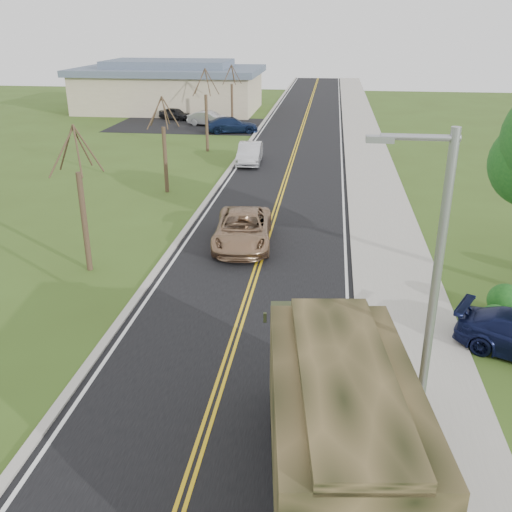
# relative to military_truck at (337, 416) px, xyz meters

# --- Properties ---
(ground) EXTENTS (160.00, 160.00, 0.00)m
(ground) POSITION_rel_military_truck_xyz_m (-3.23, 1.21, -2.17)
(ground) COLOR #364D19
(ground) RESTS_ON ground
(road) EXTENTS (8.00, 120.00, 0.01)m
(road) POSITION_rel_military_truck_xyz_m (-3.23, 41.21, -2.16)
(road) COLOR black
(road) RESTS_ON ground
(curb_right) EXTENTS (0.30, 120.00, 0.12)m
(curb_right) POSITION_rel_military_truck_xyz_m (0.92, 41.21, -2.11)
(curb_right) COLOR #9E998E
(curb_right) RESTS_ON ground
(sidewalk_right) EXTENTS (3.20, 120.00, 0.10)m
(sidewalk_right) POSITION_rel_military_truck_xyz_m (2.67, 41.21, -2.12)
(sidewalk_right) COLOR #9E998E
(sidewalk_right) RESTS_ON ground
(curb_left) EXTENTS (0.30, 120.00, 0.10)m
(curb_left) POSITION_rel_military_truck_xyz_m (-7.38, 41.21, -2.12)
(curb_left) COLOR #9E998E
(curb_left) RESTS_ON ground
(street_light) EXTENTS (1.65, 0.22, 8.00)m
(street_light) POSITION_rel_military_truck_xyz_m (1.67, 0.71, 2.26)
(street_light) COLOR gray
(street_light) RESTS_ON ground
(bare_tree_a) EXTENTS (1.93, 2.26, 6.08)m
(bare_tree_a) POSITION_rel_military_truck_xyz_m (-10.23, 11.21, 0.46)
(bare_tree_a) COLOR #38281C
(bare_tree_a) RESTS_ON ground
(bare_tree_b) EXTENTS (1.83, 2.14, 5.73)m
(bare_tree_b) POSITION_rel_military_truck_xyz_m (-10.23, 23.21, 0.31)
(bare_tree_b) COLOR #38281C
(bare_tree_b) RESTS_ON ground
(bare_tree_c) EXTENTS (2.04, 2.39, 6.42)m
(bare_tree_c) POSITION_rel_military_truck_xyz_m (-10.23, 35.21, 0.61)
(bare_tree_c) COLOR #38281C
(bare_tree_c) RESTS_ON ground
(bare_tree_d) EXTENTS (1.88, 2.20, 5.91)m
(bare_tree_d) POSITION_rel_military_truck_xyz_m (-10.23, 47.21, 0.38)
(bare_tree_d) COLOR #38281C
(bare_tree_d) RESTS_ON ground
(commercial_building) EXTENTS (25.50, 21.50, 5.65)m
(commercial_building) POSITION_rel_military_truck_xyz_m (-19.21, 57.18, 0.52)
(commercial_building) COLOR tan
(commercial_building) RESTS_ON ground
(military_truck) EXTENTS (3.56, 7.85, 3.78)m
(military_truck) POSITION_rel_military_truck_xyz_m (0.00, 0.00, 0.00)
(military_truck) COLOR black
(military_truck) RESTS_ON ground
(suv_champagne) EXTENTS (3.01, 5.75, 1.54)m
(suv_champagne) POSITION_rel_military_truck_xyz_m (-4.25, 14.93, -1.39)
(suv_champagne) COLOR #947153
(suv_champagne) RESTS_ON ground
(sedan_silver) EXTENTS (1.81, 4.68, 1.52)m
(sedan_silver) POSITION_rel_military_truck_xyz_m (-6.23, 31.36, -1.41)
(sedan_silver) COLOR silver
(sedan_silver) RESTS_ON ground
(lot_car_dark) EXTENTS (3.92, 2.70, 1.24)m
(lot_car_dark) POSITION_rel_military_truck_xyz_m (-16.95, 50.51, -1.55)
(lot_car_dark) COLOR black
(lot_car_dark) RESTS_ON ground
(lot_car_silver) EXTENTS (4.61, 2.54, 1.44)m
(lot_car_silver) POSITION_rel_military_truck_xyz_m (-12.57, 47.21, -1.45)
(lot_car_silver) COLOR #A5A5AA
(lot_car_silver) RESTS_ON ground
(lot_car_navy) EXTENTS (5.29, 3.18, 1.44)m
(lot_car_navy) POSITION_rel_military_truck_xyz_m (-9.69, 43.70, -1.45)
(lot_car_navy) COLOR #101D3C
(lot_car_navy) RESTS_ON ground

